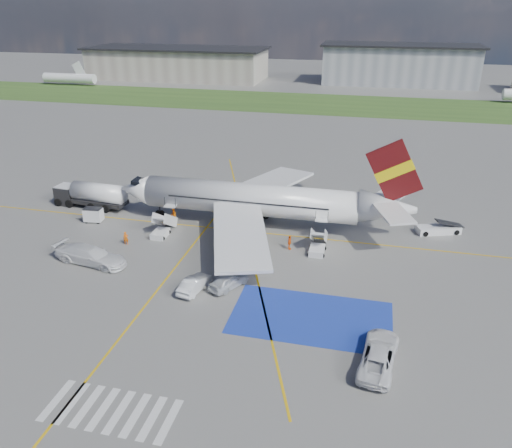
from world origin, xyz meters
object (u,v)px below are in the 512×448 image
object	(u,v)px
belt_loader	(439,230)
van_white_b	(90,253)
car_silver_b	(194,284)
airliner	(262,200)
car_silver_a	(229,281)
fuel_tanker	(91,197)
van_white_a	(379,352)
gpu_cart	(93,216)

from	to	relation	value
belt_loader	van_white_b	world-z (taller)	van_white_b
car_silver_b	van_white_b	size ratio (longest dim) A/B	0.69
airliner	van_white_b	bearing A→B (deg)	-139.09
airliner	car_silver_a	bearing A→B (deg)	-89.89
fuel_tanker	belt_loader	distance (m)	44.71
belt_loader	airliner	bearing A→B (deg)	168.18
car_silver_a	van_white_a	size ratio (longest dim) A/B	0.81
car_silver_a	car_silver_b	distance (m)	3.29
fuel_tanker	airliner	bearing A→B (deg)	2.83
gpu_cart	van_white_a	distance (m)	40.03
fuel_tanker	car_silver_b	xyz separation A→B (m)	(20.63, -16.92, -0.73)
belt_loader	van_white_b	size ratio (longest dim) A/B	0.92
car_silver_a	car_silver_b	xyz separation A→B (m)	(-3.03, -1.30, -0.03)
airliner	van_white_b	distance (m)	20.67
airliner	car_silver_a	distance (m)	15.05
gpu_cart	car_silver_a	world-z (taller)	gpu_cart
airliner	van_white_a	bearing A→B (deg)	-57.86
belt_loader	car_silver_b	distance (m)	30.66
car_silver_a	car_silver_b	bearing A→B (deg)	52.07
car_silver_a	van_white_b	xyz separation A→B (m)	(-15.56, 1.35, 0.48)
airliner	van_white_a	distance (m)	27.01
gpu_cart	van_white_a	bearing A→B (deg)	-34.35
belt_loader	van_white_a	bearing A→B (deg)	-124.40
car_silver_a	car_silver_b	world-z (taller)	car_silver_a
car_silver_a	airliner	bearing A→B (deg)	-61.12
belt_loader	fuel_tanker	bearing A→B (deg)	162.95
van_white_a	van_white_b	distance (m)	31.27
car_silver_b	van_white_b	xyz separation A→B (m)	(-12.54, 2.65, 0.51)
belt_loader	van_white_a	world-z (taller)	van_white_a
belt_loader	gpu_cart	bearing A→B (deg)	169.16
fuel_tanker	van_white_b	size ratio (longest dim) A/B	1.64
van_white_a	van_white_b	bearing A→B (deg)	-10.03
belt_loader	car_silver_a	xyz separation A→B (m)	(-20.99, -17.76, 0.33)
fuel_tanker	van_white_a	size ratio (longest dim) A/B	1.88
car_silver_b	fuel_tanker	bearing A→B (deg)	-28.34
van_white_b	car_silver_b	bearing A→B (deg)	-92.50
fuel_tanker	gpu_cart	bearing A→B (deg)	-53.21
airliner	gpu_cart	distance (m)	21.32
fuel_tanker	van_white_a	xyz separation A→B (m)	(37.94, -23.59, -0.42)
car_silver_b	van_white_b	bearing A→B (deg)	-0.93
airliner	fuel_tanker	xyz separation A→B (m)	(-23.63, 0.81, -1.95)
car_silver_b	van_white_a	xyz separation A→B (m)	(17.31, -6.66, 0.31)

